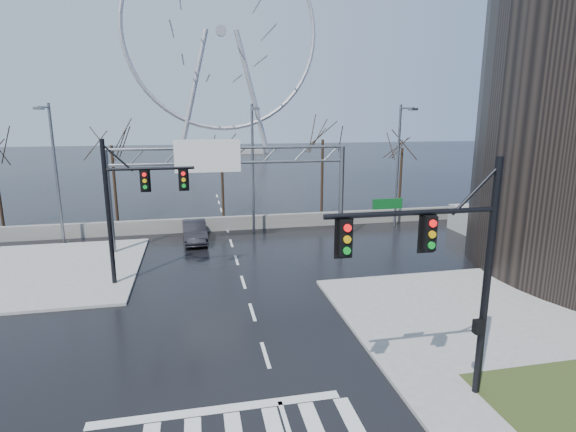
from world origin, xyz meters
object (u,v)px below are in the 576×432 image
object	(u,v)px
signal_mast_far	(129,199)
car	(195,231)
signal_mast_near	(451,260)
ferris_wheel	(221,39)
sign_gantry	(225,175)

from	to	relation	value
signal_mast_far	car	xyz separation A→B (m)	(3.27, 8.04, -4.06)
signal_mast_near	ferris_wheel	distance (m)	101.29
signal_mast_near	signal_mast_far	world-z (taller)	same
ferris_wheel	signal_mast_far	bearing A→B (deg)	-97.20
signal_mast_near	signal_mast_far	bearing A→B (deg)	130.26
ferris_wheel	signal_mast_near	bearing A→B (deg)	-89.92
signal_mast_near	signal_mast_far	xyz separation A→B (m)	(-11.01, 13.00, -0.04)
sign_gantry	car	bearing A→B (deg)	137.44
signal_mast_near	ferris_wheel	world-z (taller)	ferris_wheel
signal_mast_near	sign_gantry	bearing A→B (deg)	106.19
signal_mast_near	signal_mast_far	size ratio (longest dim) A/B	1.00
signal_mast_far	car	bearing A→B (deg)	67.87
ferris_wheel	car	world-z (taller)	ferris_wheel
signal_mast_far	sign_gantry	xyz separation A→B (m)	(5.49, 6.00, 0.35)
signal_mast_near	sign_gantry	distance (m)	19.79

